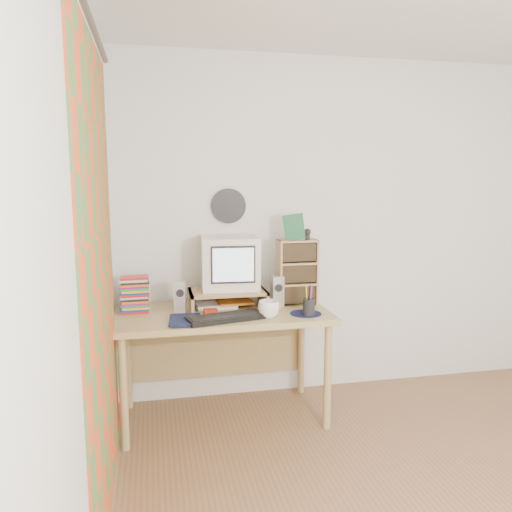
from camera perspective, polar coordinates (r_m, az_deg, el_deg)
name	(u,v)px	position (r m, az deg, el deg)	size (l,w,h in m)	color
back_wall	(349,228)	(3.88, 10.55, 3.15)	(3.50, 3.50, 0.00)	white
left_wall	(74,285)	(1.88, -20.07, -3.15)	(3.50, 3.50, 0.00)	white
curtain	(100,285)	(2.36, -17.36, -3.14)	(2.20, 2.20, 0.00)	#F04C21
wall_disc	(229,206)	(3.59, -3.16, 5.73)	(0.25, 0.25, 0.02)	black
desk	(221,328)	(3.44, -3.97, -8.22)	(1.40, 0.70, 0.75)	tan
monitor_riser	(228,294)	(3.42, -3.26, -4.34)	(0.52, 0.30, 0.12)	tan
crt_monitor	(230,263)	(3.44, -3.00, -0.80)	(0.38, 0.38, 0.36)	silver
speaker_left	(180,296)	(3.35, -8.71, -4.57)	(0.08, 0.08, 0.21)	#B4B3B8
speaker_right	(277,291)	(3.45, 2.42, -4.03)	(0.08, 0.08, 0.21)	#B4B3B8
keyboard	(226,318)	(3.13, -3.50, -7.06)	(0.48, 0.16, 0.03)	black
dvd_stack	(134,293)	(3.39, -13.72, -4.17)	(0.18, 0.13, 0.25)	brown
cd_rack	(297,272)	(3.50, 4.70, -1.84)	(0.27, 0.15, 0.46)	tan
mug	(269,309)	(3.18, 1.47, -6.09)	(0.14, 0.14, 0.11)	white
diary	(169,319)	(3.13, -9.91, -7.08)	(0.23, 0.18, 0.05)	#10193A
mousepad	(306,314)	(3.29, 5.70, -6.57)	(0.21, 0.21, 0.00)	#101237
pen_cup	(309,304)	(3.23, 6.04, -5.46)	(0.08, 0.08, 0.15)	black
papers	(223,304)	(3.47, -3.81, -5.48)	(0.27, 0.20, 0.04)	white
red_box	(211,312)	(3.25, -5.22, -6.42)	(0.09, 0.05, 0.04)	#B12812
game_box	(294,227)	(3.43, 4.37, 3.31)	(0.14, 0.03, 0.18)	#195934
webcam	(307,234)	(3.44, 5.90, 2.49)	(0.05, 0.05, 0.08)	black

